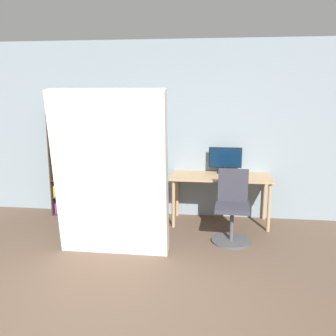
{
  "coord_description": "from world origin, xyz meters",
  "views": [
    {
      "loc": [
        0.92,
        -2.66,
        1.97
      ],
      "look_at": [
        0.36,
        1.68,
        1.05
      ],
      "focal_mm": 40.0,
      "sensor_mm": 36.0,
      "label": 1
    }
  ],
  "objects_px": {
    "office_chair": "(232,213)",
    "monitor": "(225,160)",
    "mattress_near": "(111,175)",
    "bookshelf": "(70,163)"
  },
  "relations": [
    {
      "from": "office_chair",
      "to": "monitor",
      "type": "bearing_deg",
      "value": 96.27
    },
    {
      "from": "monitor",
      "to": "mattress_near",
      "type": "distance_m",
      "value": 1.98
    },
    {
      "from": "bookshelf",
      "to": "mattress_near",
      "type": "height_order",
      "value": "mattress_near"
    },
    {
      "from": "monitor",
      "to": "mattress_near",
      "type": "relative_size",
      "value": 0.25
    },
    {
      "from": "bookshelf",
      "to": "mattress_near",
      "type": "distance_m",
      "value": 1.83
    },
    {
      "from": "monitor",
      "to": "mattress_near",
      "type": "xyz_separation_m",
      "value": [
        -1.35,
        -1.45,
        0.06
      ]
    },
    {
      "from": "bookshelf",
      "to": "mattress_near",
      "type": "xyz_separation_m",
      "value": [
        1.1,
        -1.45,
        0.16
      ]
    },
    {
      "from": "monitor",
      "to": "office_chair",
      "type": "relative_size",
      "value": 0.52
    },
    {
      "from": "monitor",
      "to": "office_chair",
      "type": "xyz_separation_m",
      "value": [
        0.09,
        -0.83,
        -0.55
      ]
    },
    {
      "from": "bookshelf",
      "to": "mattress_near",
      "type": "bearing_deg",
      "value": -52.94
    }
  ]
}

